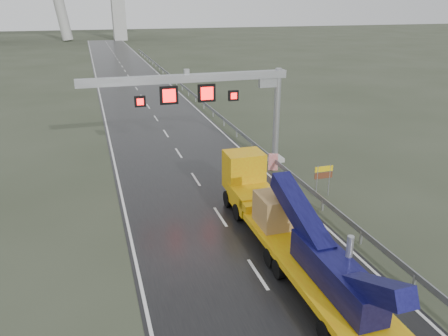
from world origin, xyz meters
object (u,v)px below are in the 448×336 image
object	(u,v)px
sign_gantry	(216,94)
heavy_haul_truck	(286,226)
exit_sign_pair	(323,175)
striped_barrier	(273,162)

from	to	relation	value
sign_gantry	heavy_haul_truck	size ratio (longest dim) A/B	0.87
sign_gantry	heavy_haul_truck	xyz separation A→B (m)	(-0.15, -12.69, -4.05)
heavy_haul_truck	exit_sign_pair	world-z (taller)	heavy_haul_truck
sign_gantry	striped_barrier	bearing A→B (deg)	-24.02
heavy_haul_truck	striped_barrier	bearing A→B (deg)	69.61
exit_sign_pair	striped_barrier	size ratio (longest dim) A/B	1.77
sign_gantry	striped_barrier	world-z (taller)	sign_gantry
sign_gantry	exit_sign_pair	size ratio (longest dim) A/B	7.04
exit_sign_pair	striped_barrier	xyz separation A→B (m)	(-1.10, 5.40, -0.88)
sign_gantry	striped_barrier	size ratio (longest dim) A/B	12.47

